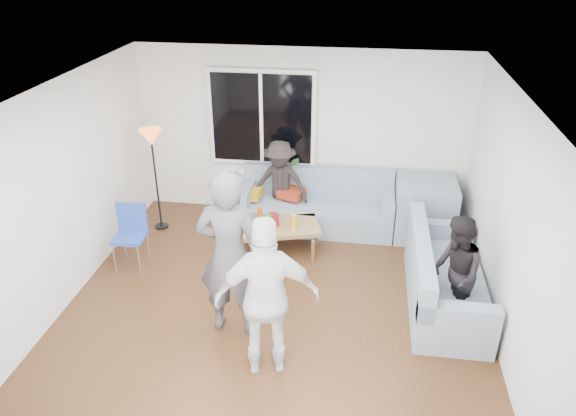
% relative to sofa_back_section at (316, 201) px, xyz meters
% --- Properties ---
extents(floor, '(5.00, 5.50, 0.04)m').
position_rel_sofa_back_section_xyz_m(floor, '(-0.28, -2.27, -0.45)').
color(floor, '#56351C').
rests_on(floor, ground).
extents(ceiling, '(5.00, 5.50, 0.04)m').
position_rel_sofa_back_section_xyz_m(ceiling, '(-0.28, -2.27, 2.20)').
color(ceiling, white).
rests_on(ceiling, ground).
extents(wall_back, '(5.00, 0.04, 2.60)m').
position_rel_sofa_back_section_xyz_m(wall_back, '(-0.28, 0.50, 0.88)').
color(wall_back, silver).
rests_on(wall_back, ground).
extents(wall_left, '(0.04, 5.50, 2.60)m').
position_rel_sofa_back_section_xyz_m(wall_left, '(-2.80, -2.27, 0.88)').
color(wall_left, silver).
rests_on(wall_left, ground).
extents(wall_right, '(0.04, 5.50, 2.60)m').
position_rel_sofa_back_section_xyz_m(wall_right, '(2.24, -2.27, 0.88)').
color(wall_right, silver).
rests_on(wall_right, ground).
extents(window_frame, '(1.62, 0.06, 1.47)m').
position_rel_sofa_back_section_xyz_m(window_frame, '(-0.88, 0.42, 1.12)').
color(window_frame, white).
rests_on(window_frame, wall_back).
extents(window_glass, '(1.50, 0.02, 1.35)m').
position_rel_sofa_back_section_xyz_m(window_glass, '(-0.88, 0.38, 1.12)').
color(window_glass, black).
rests_on(window_glass, window_frame).
extents(window_mullion, '(0.05, 0.03, 1.35)m').
position_rel_sofa_back_section_xyz_m(window_mullion, '(-0.88, 0.37, 1.12)').
color(window_mullion, white).
rests_on(window_mullion, window_frame).
extents(radiator, '(1.30, 0.12, 0.62)m').
position_rel_sofa_back_section_xyz_m(radiator, '(-0.88, 0.38, -0.11)').
color(radiator, silver).
rests_on(radiator, floor).
extents(potted_plant, '(0.22, 0.19, 0.36)m').
position_rel_sofa_back_section_xyz_m(potted_plant, '(-0.40, 0.35, 0.38)').
color(potted_plant, '#2E692A').
rests_on(potted_plant, radiator).
extents(vase, '(0.19, 0.19, 0.16)m').
position_rel_sofa_back_section_xyz_m(vase, '(-1.19, 0.35, 0.28)').
color(vase, silver).
rests_on(vase, radiator).
extents(sofa_back_section, '(2.30, 0.85, 0.85)m').
position_rel_sofa_back_section_xyz_m(sofa_back_section, '(0.00, 0.00, 0.00)').
color(sofa_back_section, gray).
rests_on(sofa_back_section, floor).
extents(sofa_right_section, '(2.00, 0.85, 0.85)m').
position_rel_sofa_back_section_xyz_m(sofa_right_section, '(1.74, -1.67, 0.00)').
color(sofa_right_section, gray).
rests_on(sofa_right_section, floor).
extents(sofa_corner, '(0.85, 0.85, 0.85)m').
position_rel_sofa_back_section_xyz_m(sofa_corner, '(1.59, 0.00, 0.00)').
color(sofa_corner, gray).
rests_on(sofa_corner, floor).
extents(cushion_yellow, '(0.42, 0.36, 0.14)m').
position_rel_sofa_back_section_xyz_m(cushion_yellow, '(-1.03, -0.02, 0.09)').
color(cushion_yellow, '#C58B1C').
rests_on(cushion_yellow, sofa_back_section).
extents(cushion_red, '(0.44, 0.41, 0.13)m').
position_rel_sofa_back_section_xyz_m(cushion_red, '(-0.38, 0.06, 0.09)').
color(cushion_red, maroon).
rests_on(cushion_red, sofa_back_section).
extents(coffee_table, '(1.22, 0.88, 0.40)m').
position_rel_sofa_back_section_xyz_m(coffee_table, '(-0.43, -0.77, -0.22)').
color(coffee_table, '#976F49').
rests_on(coffee_table, floor).
extents(pitcher, '(0.17, 0.17, 0.17)m').
position_rel_sofa_back_section_xyz_m(pitcher, '(-0.52, -0.78, 0.06)').
color(pitcher, maroon).
rests_on(pitcher, coffee_table).
extents(side_chair, '(0.43, 0.43, 0.86)m').
position_rel_sofa_back_section_xyz_m(side_chair, '(-2.33, -1.45, 0.01)').
color(side_chair, '#2543A4').
rests_on(side_chair, floor).
extents(floor_lamp, '(0.32, 0.32, 1.56)m').
position_rel_sofa_back_section_xyz_m(floor_lamp, '(-2.33, -0.37, 0.36)').
color(floor_lamp, orange).
rests_on(floor_lamp, floor).
extents(player_left, '(0.71, 0.47, 1.95)m').
position_rel_sofa_back_section_xyz_m(player_left, '(-0.69, -2.51, 0.55)').
color(player_left, '#444448').
rests_on(player_left, floor).
extents(player_right, '(1.10, 0.64, 1.75)m').
position_rel_sofa_back_section_xyz_m(player_right, '(-0.18, -3.06, 0.45)').
color(player_right, silver).
rests_on(player_right, floor).
extents(spectator_right, '(0.57, 0.70, 1.36)m').
position_rel_sofa_back_section_xyz_m(spectator_right, '(1.74, -2.07, 0.26)').
color(spectator_right, black).
rests_on(spectator_right, floor).
extents(spectator_back, '(0.92, 0.61, 1.34)m').
position_rel_sofa_back_section_xyz_m(spectator_back, '(-0.55, 0.03, 0.24)').
color(spectator_back, black).
rests_on(spectator_back, floor).
extents(bottle_b, '(0.08, 0.08, 0.22)m').
position_rel_sofa_back_section_xyz_m(bottle_b, '(-0.55, -0.90, 0.08)').
color(bottle_b, '#1A9321').
rests_on(bottle_b, coffee_table).
extents(bottle_a, '(0.07, 0.07, 0.23)m').
position_rel_sofa_back_section_xyz_m(bottle_a, '(-0.72, -0.72, 0.09)').
color(bottle_a, '#BA4C0A').
rests_on(bottle_a, coffee_table).
extents(bottle_d, '(0.07, 0.07, 0.22)m').
position_rel_sofa_back_section_xyz_m(bottle_d, '(-0.22, -0.83, 0.08)').
color(bottle_d, '#F3A415').
rests_on(bottle_d, coffee_table).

